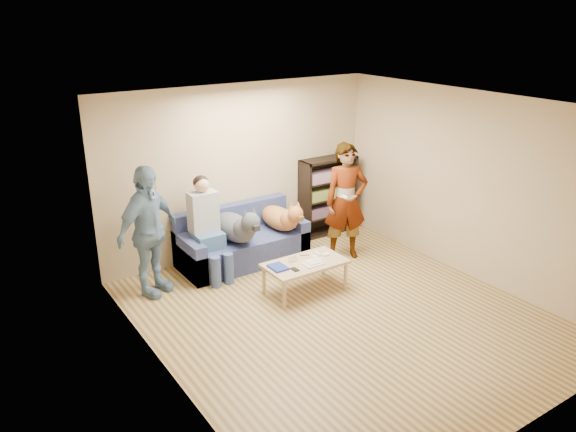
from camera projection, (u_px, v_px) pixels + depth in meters
ground at (341, 315)px, 7.02m from camera, size 5.00×5.00×0.00m
ceiling at (349, 106)px, 6.12m from camera, size 5.00×5.00×0.00m
wall_back at (241, 170)px, 8.52m from camera, size 4.50×0.00×4.50m
wall_front at (537, 306)px, 4.62m from camera, size 4.50×0.00×4.50m
wall_left at (163, 263)px, 5.40m from camera, size 0.00×5.00×5.00m
wall_right at (472, 186)px, 7.74m from camera, size 0.00×5.00×5.00m
blanket at (294, 223)px, 8.66m from camera, size 0.41×0.35×0.14m
person_standing_right at (346, 202)px, 8.39m from camera, size 0.76×0.64×1.78m
person_standing_left at (148, 232)px, 7.27m from camera, size 1.12×0.86×1.77m
held_controller at (344, 197)px, 8.07m from camera, size 0.04×0.12×0.03m
notebook_blue at (278, 267)px, 7.31m from camera, size 0.20×0.26×0.03m
papers at (313, 263)px, 7.43m from camera, size 0.26×0.20×0.02m
magazine at (314, 261)px, 7.46m from camera, size 0.22×0.17×0.01m
camera_silver at (293, 259)px, 7.51m from camera, size 0.11×0.06×0.05m
controller_a at (318, 254)px, 7.71m from camera, size 0.04×0.13×0.03m
controller_b at (326, 254)px, 7.69m from camera, size 0.09×0.06×0.03m
headphone_cup_a at (318, 259)px, 7.57m from camera, size 0.07×0.07×0.02m
headphone_cup_b at (315, 257)px, 7.64m from camera, size 0.07×0.07×0.02m
pen_orange at (311, 267)px, 7.35m from camera, size 0.13×0.06×0.01m
pen_black at (305, 255)px, 7.69m from camera, size 0.13×0.08×0.01m
wallet at (295, 269)px, 7.26m from camera, size 0.07×0.12×0.02m
sofa at (241, 244)px, 8.43m from camera, size 1.90×0.85×0.82m
person_seated at (207, 224)px, 7.85m from camera, size 0.40×0.73×1.47m
dog_gray at (237, 227)px, 8.07m from camera, size 0.44×1.26×0.63m
dog_tan at (282, 218)px, 8.51m from camera, size 0.38×1.15×0.55m
coffee_table at (305, 265)px, 7.50m from camera, size 1.10×0.60×0.42m
bookshelf at (327, 194)px, 9.41m from camera, size 1.00×0.34×1.30m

